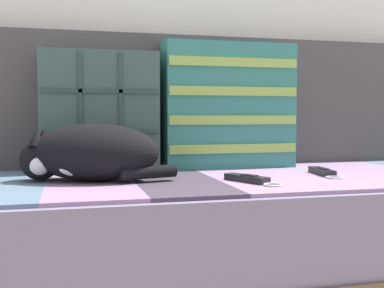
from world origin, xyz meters
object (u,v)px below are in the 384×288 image
at_px(couch, 206,236).
at_px(game_remote_far, 249,179).
at_px(throw_pillow_quilted, 100,112).
at_px(game_remote_near, 323,172).
at_px(throw_pillow_striped, 228,106).
at_px(sleeping_cat, 88,154).

distance_m(couch, game_remote_far, 0.28).
bearing_deg(couch, throw_pillow_quilted, 148.26).
distance_m(throw_pillow_quilted, game_remote_near, 0.73).
xyz_separation_m(throw_pillow_striped, game_remote_near, (0.21, -0.27, -0.21)).
relative_size(couch, game_remote_near, 10.32).
relative_size(throw_pillow_quilted, sleeping_cat, 0.92).
height_order(throw_pillow_quilted, game_remote_near, throw_pillow_quilted).
bearing_deg(throw_pillow_quilted, game_remote_far, -44.84).
bearing_deg(throw_pillow_quilted, couch, -31.74).
relative_size(throw_pillow_quilted, game_remote_near, 2.01).
bearing_deg(couch, throw_pillow_striped, 54.47).
bearing_deg(throw_pillow_striped, game_remote_far, -100.23).
xyz_separation_m(throw_pillow_quilted, sleeping_cat, (-0.05, -0.24, -0.12)).
height_order(couch, throw_pillow_quilted, throw_pillow_quilted).
relative_size(couch, game_remote_far, 10.47).
bearing_deg(game_remote_near, throw_pillow_striped, 127.98).
relative_size(throw_pillow_quilted, throw_pillow_striped, 0.85).
xyz_separation_m(couch, sleeping_cat, (-0.36, -0.05, 0.26)).
height_order(throw_pillow_striped, sleeping_cat, throw_pillow_striped).
xyz_separation_m(throw_pillow_striped, game_remote_far, (-0.07, -0.37, -0.21)).
relative_size(throw_pillow_striped, sleeping_cat, 1.08).
bearing_deg(throw_pillow_quilted, sleeping_cat, -101.44).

